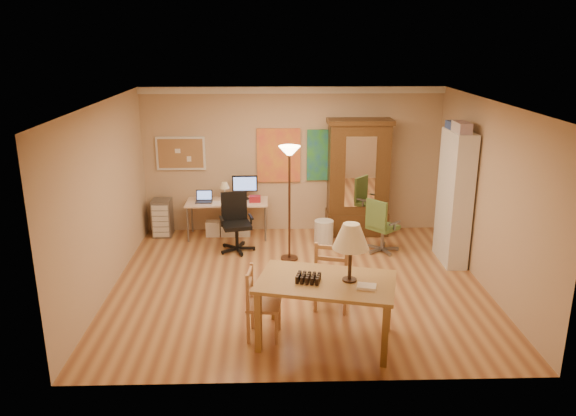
{
  "coord_description": "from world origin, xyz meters",
  "views": [
    {
      "loc": [
        -0.38,
        -7.72,
        3.58
      ],
      "look_at": [
        -0.14,
        0.3,
        1.1
      ],
      "focal_mm": 35.0,
      "sensor_mm": 36.0,
      "label": 1
    }
  ],
  "objects_px": {
    "office_chair_green": "(381,238)",
    "dining_table": "(335,269)",
    "armoire": "(358,185)",
    "bookshelf": "(454,198)",
    "office_chair_black": "(237,235)",
    "computer_desk": "(229,215)"
  },
  "relations": [
    {
      "from": "computer_desk",
      "to": "office_chair_black",
      "type": "xyz_separation_m",
      "value": [
        0.17,
        -0.74,
        -0.14
      ]
    },
    {
      "from": "computer_desk",
      "to": "office_chair_green",
      "type": "xyz_separation_m",
      "value": [
        2.66,
        -0.88,
        -0.16
      ]
    },
    {
      "from": "office_chair_green",
      "to": "bookshelf",
      "type": "bearing_deg",
      "value": -22.49
    },
    {
      "from": "computer_desk",
      "to": "bookshelf",
      "type": "relative_size",
      "value": 0.69
    },
    {
      "from": "office_chair_black",
      "to": "computer_desk",
      "type": "bearing_deg",
      "value": 103.21
    },
    {
      "from": "armoire",
      "to": "dining_table",
      "type": "bearing_deg",
      "value": -102.32
    },
    {
      "from": "office_chair_green",
      "to": "bookshelf",
      "type": "xyz_separation_m",
      "value": [
        1.06,
        -0.44,
        0.82
      ]
    },
    {
      "from": "bookshelf",
      "to": "office_chair_black",
      "type": "bearing_deg",
      "value": 170.78
    },
    {
      "from": "dining_table",
      "to": "computer_desk",
      "type": "relative_size",
      "value": 1.21
    },
    {
      "from": "dining_table",
      "to": "computer_desk",
      "type": "distance_m",
      "value": 4.14
    },
    {
      "from": "dining_table",
      "to": "armoire",
      "type": "xyz_separation_m",
      "value": [
        0.85,
        3.9,
        -0.02
      ]
    },
    {
      "from": "dining_table",
      "to": "armoire",
      "type": "relative_size",
      "value": 0.84
    },
    {
      "from": "dining_table",
      "to": "bookshelf",
      "type": "height_order",
      "value": "bookshelf"
    },
    {
      "from": "dining_table",
      "to": "computer_desk",
      "type": "xyz_separation_m",
      "value": [
        -1.52,
        3.81,
        -0.55
      ]
    },
    {
      "from": "computer_desk",
      "to": "office_chair_black",
      "type": "height_order",
      "value": "computer_desk"
    },
    {
      "from": "office_chair_green",
      "to": "armoire",
      "type": "height_order",
      "value": "armoire"
    },
    {
      "from": "computer_desk",
      "to": "armoire",
      "type": "xyz_separation_m",
      "value": [
        2.38,
        0.08,
        0.52
      ]
    },
    {
      "from": "dining_table",
      "to": "office_chair_green",
      "type": "xyz_separation_m",
      "value": [
        1.14,
        2.93,
        -0.7
      ]
    },
    {
      "from": "office_chair_green",
      "to": "dining_table",
      "type": "bearing_deg",
      "value": -111.18
    },
    {
      "from": "bookshelf",
      "to": "office_chair_green",
      "type": "bearing_deg",
      "value": 157.51
    },
    {
      "from": "office_chair_green",
      "to": "armoire",
      "type": "bearing_deg",
      "value": 106.44
    },
    {
      "from": "bookshelf",
      "to": "armoire",
      "type": "bearing_deg",
      "value": 133.74
    }
  ]
}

